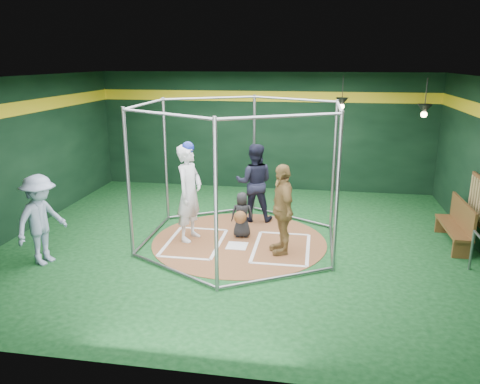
% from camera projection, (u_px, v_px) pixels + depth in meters
% --- Properties ---
extents(room_shell, '(10.10, 9.10, 3.53)m').
position_uv_depth(room_shell, '(239.00, 163.00, 9.79)').
color(room_shell, '#0C3815').
rests_on(room_shell, ground).
extents(clay_disc, '(3.80, 3.80, 0.01)m').
position_uv_depth(clay_disc, '(239.00, 241.00, 10.26)').
color(clay_disc, brown).
rests_on(clay_disc, ground).
extents(home_plate, '(0.43, 0.43, 0.01)m').
position_uv_depth(home_plate, '(237.00, 246.00, 9.97)').
color(home_plate, white).
rests_on(home_plate, clay_disc).
extents(batter_box_left, '(1.17, 1.77, 0.01)m').
position_uv_depth(batter_box_left, '(194.00, 242.00, 10.17)').
color(batter_box_left, white).
rests_on(batter_box_left, clay_disc).
extents(batter_box_right, '(1.17, 1.77, 0.01)m').
position_uv_depth(batter_box_right, '(282.00, 248.00, 9.87)').
color(batter_box_right, white).
rests_on(batter_box_right, clay_disc).
extents(batting_cage, '(4.05, 4.67, 3.00)m').
position_uv_depth(batting_cage, '(239.00, 175.00, 9.85)').
color(batting_cage, gray).
rests_on(batting_cage, ground).
extents(bat_rack, '(0.07, 1.25, 0.98)m').
position_uv_depth(bat_rack, '(479.00, 201.00, 9.57)').
color(bat_rack, brown).
rests_on(bat_rack, room_shell).
extents(pendant_lamp_near, '(0.34, 0.34, 0.90)m').
position_uv_depth(pendant_lamp_near, '(342.00, 102.00, 12.58)').
color(pendant_lamp_near, black).
rests_on(pendant_lamp_near, room_shell).
extents(pendant_lamp_far, '(0.34, 0.34, 0.90)m').
position_uv_depth(pendant_lamp_far, '(424.00, 109.00, 10.77)').
color(pendant_lamp_far, black).
rests_on(pendant_lamp_far, room_shell).
extents(batter_figure, '(0.67, 0.87, 2.18)m').
position_uv_depth(batter_figure, '(189.00, 192.00, 10.08)').
color(batter_figure, silver).
rests_on(batter_figure, clay_disc).
extents(visitor_leopard, '(0.79, 1.18, 1.86)m').
position_uv_depth(visitor_leopard, '(282.00, 209.00, 9.42)').
color(visitor_leopard, '#AB8749').
rests_on(visitor_leopard, clay_disc).
extents(catcher_figure, '(0.53, 0.58, 1.03)m').
position_uv_depth(catcher_figure, '(242.00, 215.00, 10.35)').
color(catcher_figure, black).
rests_on(catcher_figure, clay_disc).
extents(umpire, '(0.98, 0.79, 1.90)m').
position_uv_depth(umpire, '(254.00, 183.00, 11.36)').
color(umpire, black).
rests_on(umpire, clay_disc).
extents(bystander_blue, '(0.94, 1.28, 1.77)m').
position_uv_depth(bystander_blue, '(41.00, 220.00, 8.95)').
color(bystander_blue, '#94A3C3').
rests_on(bystander_blue, ground).
extents(dugout_bench, '(0.39, 1.65, 0.96)m').
position_uv_depth(dugout_bench, '(458.00, 223.00, 9.95)').
color(dugout_bench, brown).
rests_on(dugout_bench, ground).
extents(steel_railing, '(0.05, 0.93, 0.80)m').
position_uv_depth(steel_railing, '(480.00, 253.00, 8.32)').
color(steel_railing, gray).
rests_on(steel_railing, ground).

